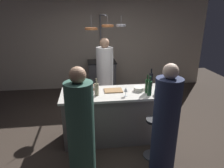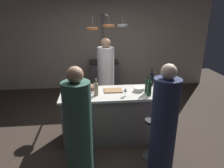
% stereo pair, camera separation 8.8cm
% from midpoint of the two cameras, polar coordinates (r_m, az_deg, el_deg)
% --- Properties ---
extents(ground_plane, '(9.00, 9.00, 0.00)m').
position_cam_midpoint_polar(ground_plane, '(3.93, 0.89, -14.65)').
color(ground_plane, '#382D26').
extents(back_wall, '(6.40, 0.16, 2.60)m').
position_cam_midpoint_polar(back_wall, '(6.16, -2.22, 11.02)').
color(back_wall, '#BCAD99').
rests_on(back_wall, ground_plane).
extents(kitchen_island, '(1.80, 0.72, 0.90)m').
position_cam_midpoint_polar(kitchen_island, '(3.69, 0.93, -8.82)').
color(kitchen_island, slate).
rests_on(kitchen_island, ground_plane).
extents(stove_range, '(0.80, 0.64, 0.89)m').
position_cam_midpoint_polar(stove_range, '(5.96, -1.86, 2.31)').
color(stove_range, '#47474C').
rests_on(stove_range, ground_plane).
extents(chef, '(0.36, 0.36, 1.71)m').
position_cam_midpoint_polar(chef, '(4.47, -1.16, 1.10)').
color(chef, white).
rests_on(chef, ground_plane).
extents(bar_stool_right, '(0.28, 0.28, 0.68)m').
position_cam_midpoint_polar(bar_stool_right, '(3.32, 12.07, -14.39)').
color(bar_stool_right, '#4C4C51').
rests_on(bar_stool_right, ground_plane).
extents(guest_right, '(0.34, 0.34, 1.63)m').
position_cam_midpoint_polar(guest_right, '(2.84, 15.16, -11.85)').
color(guest_right, '#262D4C').
rests_on(guest_right, ground_plane).
extents(bar_stool_left, '(0.28, 0.28, 0.68)m').
position_cam_midpoint_polar(bar_stool_left, '(3.19, -7.44, -15.70)').
color(bar_stool_left, '#4C4C51').
rests_on(bar_stool_left, ground_plane).
extents(guest_left, '(0.35, 0.35, 1.64)m').
position_cam_midpoint_polar(guest_left, '(2.65, -8.42, -13.73)').
color(guest_left, '#33594C').
rests_on(guest_left, ground_plane).
extents(overhead_pot_rack, '(0.90, 1.59, 2.17)m').
position_cam_midpoint_polar(overhead_pot_rack, '(5.05, -1.56, 13.87)').
color(overhead_pot_rack, gray).
rests_on(overhead_pot_rack, ground_plane).
extents(cutting_board, '(0.32, 0.22, 0.02)m').
position_cam_midpoint_polar(cutting_board, '(3.56, 1.02, -1.83)').
color(cutting_board, '#997047').
rests_on(cutting_board, kitchen_island).
extents(pepper_mill, '(0.05, 0.05, 0.21)m').
position_cam_midpoint_polar(pepper_mill, '(3.47, -6.38, -0.84)').
color(pepper_mill, '#382319').
rests_on(pepper_mill, kitchen_island).
extents(wine_bottle_rose, '(0.07, 0.07, 0.29)m').
position_cam_midpoint_polar(wine_bottle_rose, '(3.56, -8.35, -0.31)').
color(wine_bottle_rose, '#B78C8E').
rests_on(wine_bottle_rose, kitchen_island).
extents(wine_bottle_green, '(0.07, 0.07, 0.33)m').
position_cam_midpoint_polar(wine_bottle_green, '(3.38, 11.21, -1.21)').
color(wine_bottle_green, '#193D23').
rests_on(wine_bottle_green, kitchen_island).
extents(wine_bottle_white, '(0.07, 0.07, 0.29)m').
position_cam_midpoint_polar(wine_bottle_white, '(3.35, -3.74, -1.38)').
color(wine_bottle_white, gray).
rests_on(wine_bottle_white, kitchen_island).
extents(wine_bottle_dark, '(0.07, 0.07, 0.33)m').
position_cam_midpoint_polar(wine_bottle_dark, '(3.85, 11.69, 1.30)').
color(wine_bottle_dark, black).
rests_on(wine_bottle_dark, kitchen_island).
extents(wine_bottle_red, '(0.07, 0.07, 0.32)m').
position_cam_midpoint_polar(wine_bottle_red, '(3.48, 10.56, -0.62)').
color(wine_bottle_red, '#143319').
rests_on(wine_bottle_red, kitchen_island).
extents(wine_glass_near_right_guest, '(0.07, 0.07, 0.15)m').
position_cam_midpoint_polar(wine_glass_near_right_guest, '(3.50, -4.19, -0.56)').
color(wine_glass_near_right_guest, silver).
rests_on(wine_glass_near_right_guest, kitchen_island).
extents(wine_glass_near_left_guest, '(0.07, 0.07, 0.15)m').
position_cam_midpoint_polar(wine_glass_near_left_guest, '(3.32, 4.53, -1.73)').
color(wine_glass_near_left_guest, silver).
rests_on(wine_glass_near_left_guest, kitchen_island).
extents(mixing_bowl_blue, '(0.14, 0.14, 0.08)m').
position_cam_midpoint_polar(mixing_bowl_blue, '(3.46, 13.68, -2.47)').
color(mixing_bowl_blue, '#334C6B').
rests_on(mixing_bowl_blue, kitchen_island).
extents(mixing_bowl_wooden, '(0.20, 0.20, 0.07)m').
position_cam_midpoint_polar(mixing_bowl_wooden, '(3.65, -5.22, -0.95)').
color(mixing_bowl_wooden, brown).
rests_on(mixing_bowl_wooden, kitchen_island).
extents(mixing_bowl_ceramic, '(0.18, 0.18, 0.07)m').
position_cam_midpoint_polar(mixing_bowl_ceramic, '(3.58, 8.23, -1.46)').
color(mixing_bowl_ceramic, silver).
rests_on(mixing_bowl_ceramic, kitchen_island).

